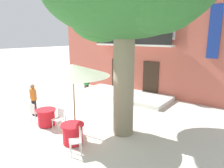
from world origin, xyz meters
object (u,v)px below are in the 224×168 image
at_px(cafe_table_near_tree, 46,117).
at_px(cafe_chair_middle_0, 78,139).
at_px(cafe_table_middle, 73,133).
at_px(pedestrian_near_entrance, 33,98).
at_px(ground_planter_left, 87,85).
at_px(cafe_chair_near_tree_1, 35,111).
at_px(cafe_umbrella, 73,70).
at_px(cafe_chair_near_tree_0, 59,117).
at_px(cafe_chair_middle_1, 68,123).

xyz_separation_m(cafe_table_near_tree, cafe_chair_middle_0, (2.75, -0.78, 0.14)).
height_order(cafe_table_middle, pedestrian_near_entrance, pedestrian_near_entrance).
distance_m(cafe_chair_middle_0, ground_planter_left, 8.90).
bearing_deg(cafe_table_middle, pedestrian_near_entrance, 167.85).
distance_m(cafe_table_near_tree, cafe_chair_middle_0, 2.87).
xyz_separation_m(cafe_chair_near_tree_1, cafe_umbrella, (2.28, 0.34, 2.08)).
bearing_deg(cafe_chair_middle_0, ground_planter_left, 131.32).
relative_size(cafe_chair_near_tree_1, pedestrian_near_entrance, 0.56).
bearing_deg(ground_planter_left, cafe_table_middle, -50.32).
bearing_deg(cafe_umbrella, cafe_chair_near_tree_1, -171.48).
distance_m(cafe_table_near_tree, cafe_chair_near_tree_0, 0.77).
relative_size(cafe_chair_middle_0, ground_planter_left, 1.47).
distance_m(cafe_chair_near_tree_0, cafe_table_middle, 1.46).
relative_size(cafe_table_near_tree, cafe_chair_near_tree_0, 0.95).
distance_m(ground_planter_left, pedestrian_near_entrance, 5.79).
height_order(cafe_chair_near_tree_1, cafe_umbrella, cafe_umbrella).
bearing_deg(cafe_umbrella, cafe_chair_near_tree_0, -169.22).
height_order(cafe_chair_middle_1, pedestrian_near_entrance, pedestrian_near_entrance).
xyz_separation_m(cafe_chair_middle_1, cafe_umbrella, (0.09, 0.30, 2.08)).
relative_size(cafe_table_middle, cafe_umbrella, 0.30).
relative_size(cafe_chair_near_tree_0, cafe_chair_middle_0, 1.00).
height_order(cafe_table_near_tree, cafe_chair_near_tree_0, cafe_chair_near_tree_0).
bearing_deg(pedestrian_near_entrance, cafe_chair_middle_1, -7.93).
height_order(cafe_chair_near_tree_1, pedestrian_near_entrance, pedestrian_near_entrance).
xyz_separation_m(cafe_chair_middle_0, cafe_chair_middle_1, (-1.31, 0.75, 0.00)).
bearing_deg(pedestrian_near_entrance, cafe_table_middle, -12.15).
bearing_deg(cafe_chair_middle_1, cafe_chair_near_tree_1, -179.04).
bearing_deg(cafe_table_near_tree, pedestrian_near_entrance, 165.87).
relative_size(cafe_chair_near_tree_1, ground_planter_left, 1.47).
height_order(cafe_chair_middle_0, cafe_umbrella, cafe_umbrella).
relative_size(cafe_chair_near_tree_0, cafe_umbrella, 0.31).
bearing_deg(cafe_chair_middle_1, cafe_chair_near_tree_0, 167.50).
relative_size(cafe_chair_near_tree_0, cafe_table_middle, 1.05).
distance_m(cafe_chair_near_tree_1, cafe_chair_middle_0, 3.57).
height_order(cafe_umbrella, ground_planter_left, cafe_umbrella).
distance_m(cafe_chair_near_tree_0, cafe_chair_middle_1, 0.72).
xyz_separation_m(cafe_umbrella, pedestrian_near_entrance, (-3.00, 0.10, -1.69)).
xyz_separation_m(cafe_table_middle, cafe_umbrella, (-0.57, 0.67, 2.22)).
distance_m(cafe_table_middle, cafe_chair_middle_0, 0.77).
height_order(cafe_chair_near_tree_0, cafe_table_middle, cafe_chair_near_tree_0).
distance_m(cafe_chair_near_tree_0, cafe_chair_middle_0, 2.20).
xyz_separation_m(cafe_chair_middle_1, ground_planter_left, (-4.56, 5.93, -0.18)).
relative_size(cafe_chair_near_tree_1, cafe_chair_middle_1, 1.00).
bearing_deg(ground_planter_left, cafe_table_near_tree, -62.12).
relative_size(cafe_chair_middle_1, cafe_umbrella, 0.31).
bearing_deg(ground_planter_left, cafe_chair_near_tree_0, -56.22).
height_order(cafe_chair_near_tree_0, ground_planter_left, cafe_chair_near_tree_0).
bearing_deg(cafe_umbrella, cafe_table_middle, -49.37).
bearing_deg(cafe_umbrella, cafe_chair_middle_1, -105.77).
bearing_deg(cafe_umbrella, ground_planter_left, 129.57).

